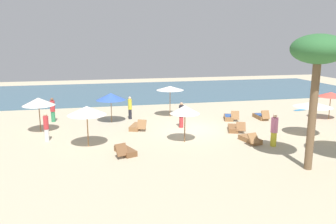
{
  "coord_description": "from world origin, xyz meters",
  "views": [
    {
      "loc": [
        -6.19,
        -20.68,
        5.76
      ],
      "look_at": [
        -1.41,
        0.6,
        1.1
      ],
      "focal_mm": 36.24,
      "sensor_mm": 36.0,
      "label": 1
    }
  ],
  "objects_px": {
    "person_1": "(53,110)",
    "palm_2": "(318,54)",
    "person_3": "(46,127)",
    "surfboard": "(302,110)",
    "umbrella_4": "(87,111)",
    "umbrella_2": "(111,97)",
    "umbrella_1": "(313,104)",
    "lounger_5": "(250,139)",
    "umbrella_3": "(38,102)",
    "umbrella_6": "(170,88)",
    "lounger_1": "(261,116)",
    "umbrella_0": "(185,110)",
    "lounger_4": "(137,127)",
    "person_0": "(274,130)",
    "lounger_2": "(125,151)",
    "lounger_3": "(229,117)",
    "person_2": "(181,115)",
    "person_4": "(130,108)",
    "lounger_0": "(234,128)"
  },
  "relations": [
    {
      "from": "lounger_0",
      "to": "lounger_3",
      "type": "relative_size",
      "value": 1.04
    },
    {
      "from": "person_2",
      "to": "person_4",
      "type": "height_order",
      "value": "person_2"
    },
    {
      "from": "umbrella_4",
      "to": "surfboard",
      "type": "bearing_deg",
      "value": 19.73
    },
    {
      "from": "person_3",
      "to": "person_4",
      "type": "relative_size",
      "value": 1.01
    },
    {
      "from": "umbrella_1",
      "to": "person_2",
      "type": "xyz_separation_m",
      "value": [
        -7.18,
        3.7,
        -1.1
      ]
    },
    {
      "from": "umbrella_1",
      "to": "lounger_4",
      "type": "bearing_deg",
      "value": 158.82
    },
    {
      "from": "umbrella_2",
      "to": "person_1",
      "type": "bearing_deg",
      "value": 165.85
    },
    {
      "from": "umbrella_1",
      "to": "person_4",
      "type": "xyz_separation_m",
      "value": [
        -10.24,
        6.94,
        -1.1
      ]
    },
    {
      "from": "person_2",
      "to": "lounger_4",
      "type": "bearing_deg",
      "value": 175.59
    },
    {
      "from": "umbrella_1",
      "to": "person_3",
      "type": "bearing_deg",
      "value": 171.46
    },
    {
      "from": "umbrella_2",
      "to": "palm_2",
      "type": "height_order",
      "value": "palm_2"
    },
    {
      "from": "umbrella_0",
      "to": "lounger_4",
      "type": "bearing_deg",
      "value": 124.02
    },
    {
      "from": "umbrella_6",
      "to": "person_0",
      "type": "xyz_separation_m",
      "value": [
        3.91,
        -8.45,
        -1.27
      ]
    },
    {
      "from": "person_1",
      "to": "surfboard",
      "type": "distance_m",
      "value": 19.88
    },
    {
      "from": "umbrella_3",
      "to": "person_2",
      "type": "distance_m",
      "value": 9.14
    },
    {
      "from": "umbrella_3",
      "to": "lounger_3",
      "type": "height_order",
      "value": "umbrella_3"
    },
    {
      "from": "umbrella_2",
      "to": "umbrella_4",
      "type": "distance_m",
      "value": 5.67
    },
    {
      "from": "umbrella_3",
      "to": "umbrella_4",
      "type": "xyz_separation_m",
      "value": [
        2.98,
        -3.73,
        0.06
      ]
    },
    {
      "from": "lounger_3",
      "to": "person_3",
      "type": "distance_m",
      "value": 12.75
    },
    {
      "from": "person_3",
      "to": "surfboard",
      "type": "xyz_separation_m",
      "value": [
        19.72,
        4.69,
        -0.83
      ]
    },
    {
      "from": "lounger_2",
      "to": "lounger_5",
      "type": "relative_size",
      "value": 0.99
    },
    {
      "from": "umbrella_0",
      "to": "person_1",
      "type": "height_order",
      "value": "umbrella_0"
    },
    {
      "from": "umbrella_2",
      "to": "surfboard",
      "type": "xyz_separation_m",
      "value": [
        15.79,
        0.79,
        -1.81
      ]
    },
    {
      "from": "umbrella_6",
      "to": "lounger_1",
      "type": "xyz_separation_m",
      "value": [
        6.41,
        -2.24,
        -2.01
      ]
    },
    {
      "from": "umbrella_2",
      "to": "palm_2",
      "type": "distance_m",
      "value": 14.11
    },
    {
      "from": "surfboard",
      "to": "lounger_4",
      "type": "bearing_deg",
      "value": -167.76
    },
    {
      "from": "umbrella_0",
      "to": "person_2",
      "type": "xyz_separation_m",
      "value": [
        0.65,
        3.2,
        -1.04
      ]
    },
    {
      "from": "person_0",
      "to": "person_4",
      "type": "relative_size",
      "value": 1.09
    },
    {
      "from": "umbrella_3",
      "to": "person_0",
      "type": "bearing_deg",
      "value": -24.39
    },
    {
      "from": "palm_2",
      "to": "lounger_5",
      "type": "bearing_deg",
      "value": 99.33
    },
    {
      "from": "umbrella_6",
      "to": "lounger_2",
      "type": "bearing_deg",
      "value": -117.78
    },
    {
      "from": "umbrella_4",
      "to": "umbrella_2",
      "type": "bearing_deg",
      "value": 73.76
    },
    {
      "from": "lounger_3",
      "to": "person_3",
      "type": "xyz_separation_m",
      "value": [
        -12.42,
        -2.81,
        0.69
      ]
    },
    {
      "from": "umbrella_6",
      "to": "person_2",
      "type": "xyz_separation_m",
      "value": [
        -0.01,
        -3.4,
        -1.33
      ]
    },
    {
      "from": "person_0",
      "to": "person_3",
      "type": "distance_m",
      "value": 12.85
    },
    {
      "from": "umbrella_3",
      "to": "person_4",
      "type": "relative_size",
      "value": 1.32
    },
    {
      "from": "person_1",
      "to": "palm_2",
      "type": "xyz_separation_m",
      "value": [
        12.25,
        -12.03,
        4.27
      ]
    },
    {
      "from": "person_1",
      "to": "surfboard",
      "type": "xyz_separation_m",
      "value": [
        19.86,
        -0.24,
        -0.85
      ]
    },
    {
      "from": "umbrella_4",
      "to": "surfboard",
      "type": "height_order",
      "value": "umbrella_4"
    },
    {
      "from": "umbrella_2",
      "to": "lounger_5",
      "type": "relative_size",
      "value": 1.19
    },
    {
      "from": "lounger_3",
      "to": "palm_2",
      "type": "height_order",
      "value": "palm_2"
    },
    {
      "from": "lounger_0",
      "to": "lounger_2",
      "type": "bearing_deg",
      "value": -157.47
    },
    {
      "from": "surfboard",
      "to": "lounger_3",
      "type": "bearing_deg",
      "value": -165.56
    },
    {
      "from": "umbrella_3",
      "to": "lounger_0",
      "type": "xyz_separation_m",
      "value": [
        12.12,
        -2.4,
        -1.8
      ]
    },
    {
      "from": "umbrella_1",
      "to": "lounger_5",
      "type": "bearing_deg",
      "value": -174.19
    },
    {
      "from": "lounger_1",
      "to": "person_0",
      "type": "bearing_deg",
      "value": -111.94
    },
    {
      "from": "person_4",
      "to": "palm_2",
      "type": "distance_m",
      "value": 14.19
    },
    {
      "from": "lounger_5",
      "to": "umbrella_4",
      "type": "bearing_deg",
      "value": 172.32
    },
    {
      "from": "lounger_1",
      "to": "person_1",
      "type": "relative_size",
      "value": 0.95
    },
    {
      "from": "surfboard",
      "to": "umbrella_3",
      "type": "bearing_deg",
      "value": -172.98
    }
  ]
}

